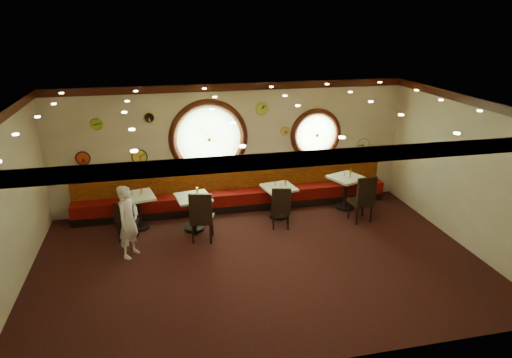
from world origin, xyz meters
The scene contains 47 objects.
floor centered at (0.00, 0.00, 0.00)m, with size 9.00×6.00×0.00m, color black.
ceiling centered at (0.00, 0.00, 3.20)m, with size 9.00×6.00×0.02m, color gold.
wall_back centered at (0.00, 3.00, 1.60)m, with size 9.00×0.02×3.20m, color beige.
wall_front centered at (0.00, -3.00, 1.60)m, with size 9.00×0.02×3.20m, color beige.
wall_left centered at (-4.50, 0.00, 1.60)m, with size 0.02×6.00×3.20m, color beige.
wall_right centered at (4.50, 0.00, 1.60)m, with size 0.02×6.00×3.20m, color beige.
molding_back centered at (0.00, 2.95, 3.11)m, with size 9.00×0.10×0.18m, color black.
molding_front centered at (0.00, -2.95, 3.11)m, with size 9.00×0.10×0.18m, color black.
molding_right centered at (4.45, 0.00, 3.11)m, with size 0.10×6.00×0.18m, color black.
banquette_base centered at (0.00, 2.72, 0.10)m, with size 8.00×0.55×0.20m, color black.
banquette_seat centered at (0.00, 2.72, 0.35)m, with size 8.00×0.55×0.30m, color #5E0908.
banquette_back centered at (0.00, 2.94, 0.75)m, with size 8.00×0.10×0.55m, color #621107.
porthole_left_glass centered at (-0.60, 3.00, 1.85)m, with size 1.66×1.66×0.02m, color #81BD71.
porthole_left_frame centered at (-0.60, 2.98, 1.85)m, with size 1.98×1.98×0.18m, color black.
porthole_left_ring centered at (-0.60, 2.95, 1.85)m, with size 1.61×1.61×0.03m, color gold.
porthole_right_glass centered at (2.20, 3.00, 1.80)m, with size 1.10×1.10×0.02m, color #81BD71.
porthole_right_frame centered at (2.20, 2.98, 1.80)m, with size 1.38×1.38×0.18m, color black.
porthole_right_ring centered at (2.20, 2.95, 1.80)m, with size 1.09×1.09×0.03m, color gold.
wall_clock_0 centered at (1.35, 2.96, 1.95)m, with size 0.22×0.22×0.03m, color #E3BC4B.
wall_clock_1 centered at (-2.30, 2.96, 1.50)m, with size 0.36×0.36×0.03m, color yellow.
wall_clock_2 centered at (0.75, 2.96, 2.55)m, with size 0.30×0.30×0.03m, color #A4C63E.
wall_clock_3 centered at (-3.60, 2.96, 1.55)m, with size 0.32×0.32×0.03m, color red.
wall_clock_4 centered at (-2.00, 2.96, 2.45)m, with size 0.24×0.24×0.03m, color black.
wall_clock_5 centered at (-3.20, 2.96, 2.35)m, with size 0.26×0.26×0.03m, color #88D129.
wall_clock_6 centered at (0.85, 2.96, 1.20)m, with size 0.24×0.24×0.03m, color red.
wall_clock_7 centered at (3.55, 2.96, 1.45)m, with size 0.34×0.34×0.03m, color silver.
table_a centered at (-2.41, 2.10, 0.53)m, with size 0.90×0.90×0.84m.
table_b centered at (-1.14, 1.77, 0.52)m, with size 0.86×0.86×0.83m.
table_c centered at (0.96, 2.01, 0.51)m, with size 0.85×0.85×0.81m.
table_d centered at (2.80, 2.17, 0.54)m, with size 1.01×1.01×0.86m.
chair_a centered at (-2.65, 1.47, 0.55)m, with size 0.50×0.50×0.60m.
chair_b centered at (-1.03, 1.11, 0.67)m, with size 0.59×0.59×0.73m.
chair_c centered at (0.84, 1.37, 0.60)m, with size 0.52×0.52×0.64m.
chair_d centered at (2.86, 1.28, 0.68)m, with size 0.55×0.55×0.73m.
condiment_a_salt centered at (-2.51, 2.13, 0.89)m, with size 0.04×0.04×0.10m, color silver.
condiment_b_salt centered at (-1.17, 1.86, 0.87)m, with size 0.03×0.03×0.09m, color silver.
condiment_c_salt centered at (0.88, 2.07, 0.86)m, with size 0.04×0.04×0.11m, color silver.
condiment_d_salt centered at (2.74, 2.22, 0.91)m, with size 0.03×0.03×0.10m, color silver.
condiment_a_pepper centered at (-2.33, 2.07, 0.88)m, with size 0.03×0.03×0.10m, color silver.
condiment_b_pepper centered at (-1.17, 1.76, 0.88)m, with size 0.04×0.04×0.10m, color silver.
condiment_c_pepper centered at (1.00, 1.96, 0.85)m, with size 0.03×0.03×0.09m, color silver.
condiment_d_pepper centered at (2.85, 2.11, 0.92)m, with size 0.04×0.04×0.11m, color silver.
condiment_a_bottle centered at (-2.30, 2.20, 0.90)m, with size 0.04×0.04×0.14m, color gold.
condiment_b_bottle centered at (-1.04, 1.85, 0.92)m, with size 0.06×0.06×0.18m, color gold.
condiment_c_bottle centered at (1.13, 2.03, 0.88)m, with size 0.05×0.05×0.15m, color gold.
condiment_d_bottle centered at (2.95, 2.32, 0.93)m, with size 0.05×0.05×0.15m, color gold.
waiter centered at (-2.55, 0.82, 0.78)m, with size 0.57×0.37×1.55m, color white.
Camera 1 is at (-1.83, -7.98, 4.77)m, focal length 32.00 mm.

